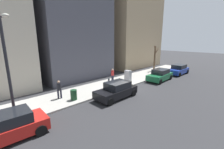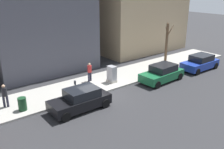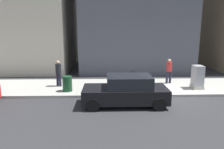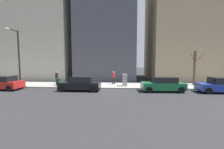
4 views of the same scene
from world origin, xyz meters
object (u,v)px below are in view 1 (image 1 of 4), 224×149
Objects in this scene: parking_meter at (109,83)px; pedestrian_near_meter at (113,74)px; parked_car_green at (160,75)px; parked_car_black at (116,90)px; bare_tree at (155,58)px; parked_car_blue at (178,70)px; pedestrian_midblock at (59,88)px; parked_car_red at (6,128)px; utility_box at (128,76)px; streetlamp at (7,63)px; office_tower_left at (123,14)px; trash_bin at (74,95)px.

pedestrian_near_meter is (2.18, -2.70, 0.11)m from parking_meter.
parked_car_green is 8.11m from parking_meter.
parked_car_black is 13.82m from bare_tree.
parked_car_blue is 5.51m from parked_car_green.
parked_car_green and parked_car_black have the same top height.
parked_car_black reaches higher than parking_meter.
pedestrian_midblock is at bearing 73.94° from parked_car_green.
parked_car_red is (-0.02, 22.67, 0.00)m from parked_car_blue.
parked_car_black is 5.19m from pedestrian_midblock.
utility_box is 0.22× the size of streetlamp.
office_tower_left reaches higher than parked_car_red.
bare_tree is at bearing 12.89° from parked_car_blue.
utility_box is 0.07× the size of office_tower_left.
parked_car_blue is 4.68× the size of trash_bin.
bare_tree is (3.79, 0.83, 1.61)m from parked_car_blue.
parked_car_red is at bearing 117.97° from office_tower_left.
parked_car_green is 3.16× the size of parking_meter.
parking_meter is at bearing 101.68° from utility_box.
bare_tree is (3.81, -21.83, 1.61)m from parked_car_red.
pedestrian_midblock is at bearing 115.95° from office_tower_left.
parked_car_green is 2.57× the size of pedestrian_midblock.
pedestrian_near_meter is (3.79, -3.23, 0.35)m from parked_car_black.
office_tower_left reaches higher than trash_bin.
office_tower_left reaches higher than pedestrian_near_meter.
office_tower_left reaches higher than parked_car_blue.
parking_meter is (1.62, -0.54, 0.24)m from parked_car_black.
pedestrian_near_meter is 17.24m from office_tower_left.
pedestrian_near_meter is 0.08× the size of office_tower_left.
parking_meter is 0.94× the size of utility_box.
parked_car_red is 0.66× the size of streetlamp.
parked_car_red is at bearing 152.04° from streetlamp.
streetlamp is at bearing 83.23° from parked_car_green.
parking_meter is 0.81× the size of pedestrian_midblock.
utility_box is 0.86× the size of pedestrian_midblock.
parking_meter is 0.21× the size of streetlamp.
parked_car_red is 22.22m from bare_tree.
parking_meter is 20.29m from office_tower_left.
parked_car_green is at bearing -94.49° from streetlamp.
pedestrian_midblock is at bearing 51.27° from parked_car_black.
office_tower_left reaches higher than parking_meter.
parking_meter is (1.66, -9.18, 0.24)m from parked_car_red.
parked_car_black is 0.65× the size of streetlamp.
parked_car_blue is 13.59m from parking_meter.
streetlamp reaches higher than pedestrian_near_meter.
parked_car_red is 5.67m from pedestrian_midblock.
parked_car_blue is 0.99× the size of parked_car_red.
parked_car_black and parked_car_red have the same top height.
pedestrian_midblock is (-0.55, 7.27, 0.00)m from pedestrian_near_meter.
parked_car_green is 12.93m from pedestrian_midblock.
parked_car_black is at bearing 176.06° from pedestrian_midblock.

